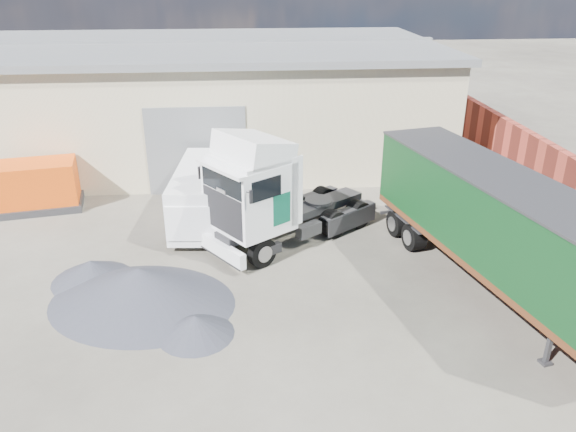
{
  "coord_description": "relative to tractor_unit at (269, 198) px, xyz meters",
  "views": [
    {
      "loc": [
        -0.21,
        -12.0,
        8.67
      ],
      "look_at": [
        1.1,
        3.0,
        1.92
      ],
      "focal_mm": 35.0,
      "sensor_mm": 36.0,
      "label": 1
    }
  ],
  "objects": [
    {
      "name": "brick_boundary_wall",
      "position": [
        10.86,
        1.07,
        -0.46
      ],
      "size": [
        0.35,
        26.0,
        2.5
      ],
      "primitive_type": "cube",
      "color": "maroon",
      "rests_on": "ground"
    },
    {
      "name": "tractor_unit",
      "position": [
        0.0,
        0.0,
        0.0
      ],
      "size": [
        6.15,
        5.34,
        4.07
      ],
      "rotation": [
        0.0,
        0.0,
        -0.94
      ],
      "color": "black",
      "rests_on": "ground"
    },
    {
      "name": "warehouse",
      "position": [
        -6.64,
        11.06,
        0.95
      ],
      "size": [
        30.6,
        12.6,
        5.42
      ],
      "color": "#BBB390",
      "rests_on": "ground"
    },
    {
      "name": "panel_van",
      "position": [
        -2.16,
        1.85,
        -0.64
      ],
      "size": [
        2.48,
        5.21,
        2.07
      ],
      "rotation": [
        0.0,
        0.0,
        -0.08
      ],
      "color": "black",
      "rests_on": "ground"
    },
    {
      "name": "gravel_heap",
      "position": [
        -3.86,
        -3.19,
        -1.2
      ],
      "size": [
        6.55,
        6.55,
        1.1
      ],
      "rotation": [
        0.0,
        0.0,
        -0.28
      ],
      "color": "black",
      "rests_on": "ground"
    },
    {
      "name": "ground",
      "position": [
        -0.64,
        -4.93,
        -1.71
      ],
      "size": [
        120.0,
        120.0,
        0.0
      ],
      "primitive_type": "plane",
      "color": "black",
      "rests_on": "ground"
    },
    {
      "name": "orange_skip",
      "position": [
        -8.64,
        3.93,
        -0.9
      ],
      "size": [
        3.27,
        2.37,
        1.86
      ],
      "rotation": [
        0.0,
        0.0,
        0.18
      ],
      "color": "#2D2D30",
      "rests_on": "ground"
    },
    {
      "name": "box_trailer",
      "position": [
        6.22,
        -3.28,
        0.4
      ],
      "size": [
        4.41,
        10.63,
        3.46
      ],
      "rotation": [
        0.0,
        0.0,
        0.22
      ],
      "color": "#2D2D30",
      "rests_on": "ground"
    }
  ]
}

